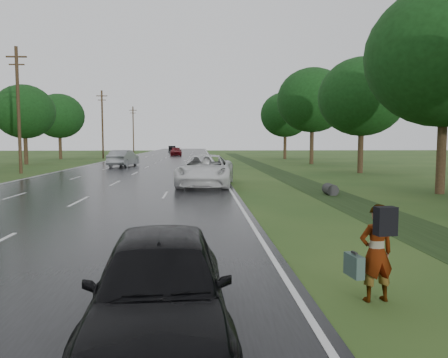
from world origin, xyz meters
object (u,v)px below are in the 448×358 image
dark_sedan (160,286)px  silver_sedan (123,158)px  pedestrian (376,252)px  white_pickup (206,170)px

dark_sedan → silver_sedan: silver_sedan is taller
pedestrian → silver_sedan: size_ratio=0.32×
silver_sedan → pedestrian: bearing=114.7°
pedestrian → white_pickup: white_pickup is taller
pedestrian → white_pickup: size_ratio=0.25×
white_pickup → dark_sedan: white_pickup is taller
pedestrian → white_pickup: (-2.50, 18.18, 0.10)m
dark_sedan → pedestrian: bearing=19.0°
silver_sedan → white_pickup: bearing=121.5°
pedestrian → dark_sedan: pedestrian is taller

